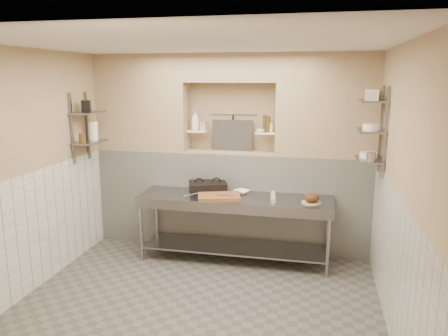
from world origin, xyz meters
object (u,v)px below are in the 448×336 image
(mixing_bowl, at_px, (242,192))
(bottle_soap, at_px, (195,121))
(prep_table, at_px, (234,215))
(panini_press, at_px, (208,187))
(rolling_pin, at_px, (273,197))
(cutting_board, at_px, (219,197))
(bowl_alcove, at_px, (261,131))
(bread_loaf, at_px, (312,198))
(jug_left, at_px, (93,131))

(mixing_bowl, xyz_separation_m, bottle_soap, (-0.75, 0.36, 0.93))
(mixing_bowl, bearing_deg, prep_table, -109.27)
(prep_table, height_order, mixing_bowl, mixing_bowl)
(prep_table, xyz_separation_m, bottle_soap, (-0.69, 0.54, 1.22))
(panini_press, bearing_deg, rolling_pin, -31.95)
(panini_press, xyz_separation_m, cutting_board, (0.23, -0.30, -0.04))
(bowl_alcove, bearing_deg, bread_loaf, -40.66)
(panini_press, bearing_deg, bowl_alcove, 9.71)
(bread_loaf, height_order, bowl_alcove, bowl_alcove)
(prep_table, relative_size, cutting_board, 4.69)
(mixing_bowl, relative_size, rolling_pin, 0.47)
(panini_press, height_order, cutting_board, panini_press)
(rolling_pin, height_order, jug_left, jug_left)
(panini_press, distance_m, bottle_soap, 0.99)
(mixing_bowl, height_order, bowl_alcove, bowl_alcove)
(panini_press, bearing_deg, prep_table, -43.52)
(panini_press, bearing_deg, cutting_board, -72.28)
(prep_table, distance_m, panini_press, 0.56)
(mixing_bowl, xyz_separation_m, rolling_pin, (0.46, -0.20, 0.01))
(prep_table, xyz_separation_m, rolling_pin, (0.52, -0.02, 0.29))
(prep_table, xyz_separation_m, cutting_board, (-0.19, -0.11, 0.28))
(prep_table, relative_size, bowl_alcove, 19.96)
(prep_table, bearing_deg, rolling_pin, -2.24)
(mixing_bowl, distance_m, jug_left, 2.24)
(bowl_alcove, bearing_deg, jug_left, -165.40)
(cutting_board, relative_size, mixing_bowl, 2.69)
(bread_loaf, bearing_deg, mixing_bowl, 164.70)
(bread_loaf, bearing_deg, cutting_board, -178.35)
(bread_loaf, xyz_separation_m, bowl_alcove, (-0.75, 0.65, 0.76))
(panini_press, bearing_deg, jug_left, 167.93)
(panini_press, distance_m, cutting_board, 0.38)
(bottle_soap, relative_size, jug_left, 1.12)
(mixing_bowl, xyz_separation_m, bread_loaf, (0.95, -0.26, 0.05))
(prep_table, height_order, bread_loaf, bread_loaf)
(prep_table, xyz_separation_m, panini_press, (-0.42, 0.19, 0.33))
(prep_table, xyz_separation_m, mixing_bowl, (0.06, 0.18, 0.28))
(panini_press, distance_m, mixing_bowl, 0.48)
(rolling_pin, relative_size, jug_left, 1.67)
(prep_table, xyz_separation_m, bread_loaf, (1.01, -0.08, 0.33))
(prep_table, xyz_separation_m, bowl_alcove, (0.26, 0.57, 1.09))
(rolling_pin, xyz_separation_m, bread_loaf, (0.49, -0.06, 0.04))
(cutting_board, distance_m, bowl_alcove, 1.15)
(prep_table, bearing_deg, bowl_alcove, 65.25)
(panini_press, bearing_deg, bread_loaf, -30.09)
(panini_press, relative_size, jug_left, 2.31)
(bowl_alcove, relative_size, jug_left, 0.50)
(panini_press, height_order, bottle_soap, bottle_soap)
(bread_loaf, distance_m, bowl_alcove, 1.25)
(bread_loaf, bearing_deg, prep_table, 175.50)
(cutting_board, height_order, bread_loaf, bread_loaf)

